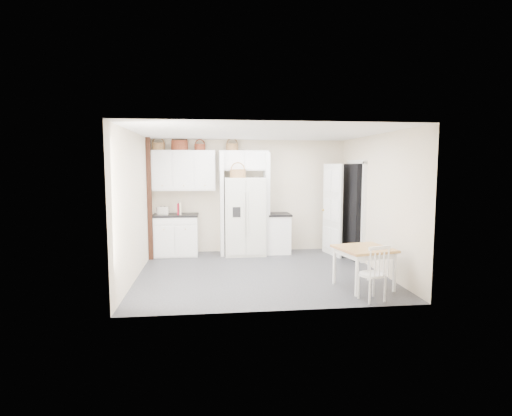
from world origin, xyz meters
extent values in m
plane|color=#2B2B2C|center=(0.00, 0.00, 0.00)|extent=(4.50, 4.50, 0.00)
plane|color=white|center=(0.00, 0.00, 2.60)|extent=(4.50, 4.50, 0.00)
plane|color=beige|center=(0.00, 2.00, 1.30)|extent=(4.50, 0.00, 4.50)
plane|color=beige|center=(-2.25, 0.00, 1.30)|extent=(0.00, 4.00, 4.00)
plane|color=beige|center=(2.25, 0.00, 1.30)|extent=(0.00, 4.00, 4.00)
cube|color=silver|center=(-0.15, 1.62, 0.87)|extent=(0.90, 0.73, 1.74)
cube|color=white|center=(-1.69, 1.70, 0.44)|extent=(0.96, 0.61, 0.89)
cube|color=white|center=(0.64, 1.70, 0.44)|extent=(0.50, 0.60, 0.87)
cube|color=#AC6B41|center=(1.57, -1.11, 0.34)|extent=(0.96, 0.96, 0.68)
cube|color=white|center=(1.46, -1.73, 0.40)|extent=(0.47, 0.44, 0.80)
cube|color=black|center=(-1.69, 1.70, 0.91)|extent=(1.00, 0.65, 0.04)
cube|color=black|center=(0.64, 1.70, 0.89)|extent=(0.54, 0.64, 0.04)
cube|color=silver|center=(-1.96, 1.60, 1.02)|extent=(0.28, 0.18, 0.18)
cube|color=maroon|center=(-1.62, 1.62, 1.05)|extent=(0.04, 0.16, 0.25)
cube|color=beige|center=(-1.58, 1.62, 1.06)|extent=(0.06, 0.17, 0.26)
cylinder|color=brown|center=(-2.05, 1.83, 2.43)|extent=(0.28, 0.28, 0.16)
cylinder|color=#5A2314|center=(-1.58, 1.83, 2.46)|extent=(0.37, 0.37, 0.22)
cylinder|color=#5A2314|center=(-1.14, 1.83, 2.42)|extent=(0.24, 0.24, 0.14)
cylinder|color=brown|center=(-0.41, 1.83, 2.43)|extent=(0.27, 0.27, 0.15)
cylinder|color=brown|center=(-0.31, 1.52, 1.84)|extent=(0.34, 0.34, 0.18)
cube|color=white|center=(-1.50, 1.83, 1.90)|extent=(1.40, 0.34, 0.90)
cube|color=white|center=(-0.15, 1.83, 2.12)|extent=(1.12, 0.34, 0.45)
cube|color=white|center=(-0.66, 1.70, 1.15)|extent=(0.08, 0.60, 2.30)
cube|color=white|center=(0.36, 1.70, 1.15)|extent=(0.08, 0.60, 2.30)
cube|color=black|center=(-2.20, 1.35, 1.30)|extent=(0.09, 0.09, 2.60)
cube|color=black|center=(2.16, 1.00, 1.02)|extent=(0.18, 0.85, 2.05)
cube|color=white|center=(1.80, 1.33, 1.02)|extent=(0.21, 0.79, 2.05)
camera|label=1|loc=(-0.92, -7.29, 2.00)|focal=28.00mm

